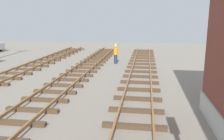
# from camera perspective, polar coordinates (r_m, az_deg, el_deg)

# --- Properties ---
(track_worker_foreground) EXTENTS (0.40, 0.40, 1.87)m
(track_worker_foreground) POSITION_cam_1_polar(r_m,az_deg,el_deg) (21.98, 0.90, 3.96)
(track_worker_foreground) COLOR #262D4C
(track_worker_foreground) RESTS_ON ground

